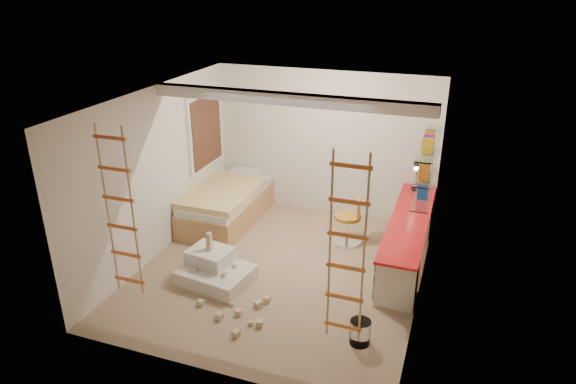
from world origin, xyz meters
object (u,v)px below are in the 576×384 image
at_px(bed, 227,204).
at_px(play_platform, 214,270).
at_px(desk, 408,239).
at_px(swivel_chair, 349,227).

distance_m(bed, play_platform, 1.92).
xyz_separation_m(desk, swivel_chair, (-0.97, 0.29, -0.10)).
distance_m(desk, swivel_chair, 1.02).
relative_size(desk, bed, 1.40).
height_order(desk, swivel_chair, swivel_chair).
xyz_separation_m(swivel_chair, play_platform, (-1.56, -1.72, -0.13)).
height_order(swivel_chair, play_platform, swivel_chair).
xyz_separation_m(desk, bed, (-3.20, 0.36, -0.07)).
distance_m(bed, swivel_chair, 2.23).
distance_m(swivel_chair, play_platform, 2.33).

